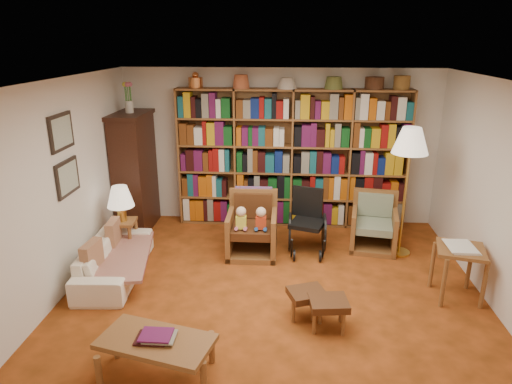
# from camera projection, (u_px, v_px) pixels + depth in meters

# --- Properties ---
(floor) EXTENTS (5.00, 5.00, 0.00)m
(floor) POSITION_uv_depth(u_px,v_px,m) (273.00, 298.00, 5.41)
(floor) COLOR #AD4B1A
(floor) RESTS_ON ground
(ceiling) EXTENTS (5.00, 5.00, 0.00)m
(ceiling) POSITION_uv_depth(u_px,v_px,m) (276.00, 83.00, 4.61)
(ceiling) COLOR white
(ceiling) RESTS_ON wall_back
(wall_back) EXTENTS (5.00, 0.00, 5.00)m
(wall_back) POSITION_uv_depth(u_px,v_px,m) (280.00, 147.00, 7.37)
(wall_back) COLOR silver
(wall_back) RESTS_ON floor
(wall_front) EXTENTS (5.00, 0.00, 5.00)m
(wall_front) POSITION_uv_depth(u_px,v_px,m) (259.00, 342.00, 2.65)
(wall_front) COLOR silver
(wall_front) RESTS_ON floor
(wall_left) EXTENTS (0.00, 5.00, 5.00)m
(wall_left) POSITION_uv_depth(u_px,v_px,m) (55.00, 194.00, 5.18)
(wall_left) COLOR silver
(wall_left) RESTS_ON floor
(wall_right) EXTENTS (0.00, 5.00, 5.00)m
(wall_right) POSITION_uv_depth(u_px,v_px,m) (509.00, 205.00, 4.84)
(wall_right) COLOR silver
(wall_right) RESTS_ON floor
(bookshelf) EXTENTS (3.60, 0.30, 2.42)m
(bookshelf) POSITION_uv_depth(u_px,v_px,m) (292.00, 155.00, 7.22)
(bookshelf) COLOR brown
(bookshelf) RESTS_ON floor
(curio_cabinet) EXTENTS (0.50, 0.95, 2.40)m
(curio_cabinet) POSITION_uv_depth(u_px,v_px,m) (135.00, 171.00, 7.15)
(curio_cabinet) COLOR #33180E
(curio_cabinet) RESTS_ON floor
(framed_pictures) EXTENTS (0.03, 0.52, 0.97)m
(framed_pictures) POSITION_uv_depth(u_px,v_px,m) (64.00, 155.00, 5.34)
(framed_pictures) COLOR black
(framed_pictures) RESTS_ON wall_left
(sofa) EXTENTS (1.64, 0.73, 0.47)m
(sofa) POSITION_uv_depth(u_px,v_px,m) (115.00, 259.00, 5.85)
(sofa) COLOR white
(sofa) RESTS_ON floor
(sofa_throw) EXTENTS (1.01, 1.53, 0.04)m
(sofa_throw) POSITION_uv_depth(u_px,v_px,m) (118.00, 255.00, 5.83)
(sofa_throw) COLOR #C3B18E
(sofa_throw) RESTS_ON sofa
(cushion_left) EXTENTS (0.14, 0.37, 0.36)m
(cushion_left) POSITION_uv_depth(u_px,v_px,m) (113.00, 232.00, 6.12)
(cushion_left) COLOR maroon
(cushion_left) RESTS_ON sofa
(cushion_right) EXTENTS (0.15, 0.37, 0.37)m
(cushion_right) POSITION_uv_depth(u_px,v_px,m) (92.00, 256.00, 5.46)
(cushion_right) COLOR maroon
(cushion_right) RESTS_ON sofa
(side_table_lamp) EXTENTS (0.37, 0.37, 0.50)m
(side_table_lamp) POSITION_uv_depth(u_px,v_px,m) (124.00, 230.00, 6.42)
(side_table_lamp) COLOR brown
(side_table_lamp) RESTS_ON floor
(table_lamp) EXTENTS (0.37, 0.37, 0.51)m
(table_lamp) POSITION_uv_depth(u_px,v_px,m) (120.00, 198.00, 6.26)
(table_lamp) COLOR gold
(table_lamp) RESTS_ON side_table_lamp
(armchair_leather) EXTENTS (0.70, 0.75, 0.89)m
(armchair_leather) POSITION_uv_depth(u_px,v_px,m) (253.00, 227.00, 6.50)
(armchair_leather) COLOR brown
(armchair_leather) RESTS_ON floor
(armchair_sage) EXTENTS (0.75, 0.77, 0.80)m
(armchair_sage) POSITION_uv_depth(u_px,v_px,m) (373.00, 226.00, 6.69)
(armchair_sage) COLOR brown
(armchair_sage) RESTS_ON floor
(wheelchair) EXTENTS (0.56, 0.73, 0.91)m
(wheelchair) POSITION_uv_depth(u_px,v_px,m) (307.00, 223.00, 6.52)
(wheelchair) COLOR black
(wheelchair) RESTS_ON floor
(floor_lamp) EXTENTS (0.48, 0.48, 1.82)m
(floor_lamp) POSITION_uv_depth(u_px,v_px,m) (410.00, 146.00, 6.04)
(floor_lamp) COLOR gold
(floor_lamp) RESTS_ON floor
(side_table_papers) EXTENTS (0.62, 0.62, 0.67)m
(side_table_papers) POSITION_uv_depth(u_px,v_px,m) (460.00, 257.00, 5.26)
(side_table_papers) COLOR brown
(side_table_papers) RESTS_ON floor
(footstool_a) EXTENTS (0.47, 0.44, 0.33)m
(footstool_a) POSITION_uv_depth(u_px,v_px,m) (307.00, 296.00, 4.96)
(footstool_a) COLOR #4D2814
(footstool_a) RESTS_ON floor
(footstool_b) EXTENTS (0.43, 0.38, 0.34)m
(footstool_b) POSITION_uv_depth(u_px,v_px,m) (328.00, 305.00, 4.77)
(footstool_b) COLOR #4D2814
(footstool_b) RESTS_ON floor
(coffee_table) EXTENTS (1.11, 0.74, 0.44)m
(coffee_table) POSITION_uv_depth(u_px,v_px,m) (156.00, 344.00, 4.07)
(coffee_table) COLOR brown
(coffee_table) RESTS_ON floor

